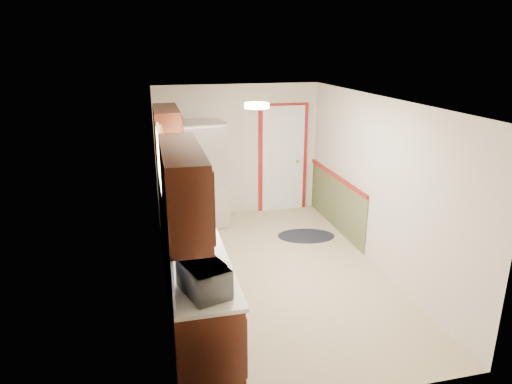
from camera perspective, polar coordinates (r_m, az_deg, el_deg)
room_shell at (r=6.08m, az=2.40°, el=0.15°), size 3.20×5.20×2.52m
kitchen_run at (r=5.75m, az=-8.84°, el=-5.31°), size 0.63×4.00×2.20m
back_wall_trim at (r=8.48m, az=4.77°, el=3.06°), size 1.12×2.30×2.08m
ceiling_fixture at (r=5.57m, az=0.10°, el=10.75°), size 0.30×0.30×0.06m
microwave at (r=4.13m, az=-6.47°, el=-10.32°), size 0.42×0.57×0.34m
refrigerator at (r=7.96m, az=-6.67°, el=2.20°), size 0.82×0.79×1.83m
rug at (r=7.72m, az=6.28°, el=-5.46°), size 1.05×0.79×0.01m
cooktop at (r=6.67m, az=-9.30°, el=-0.72°), size 0.47×0.56×0.02m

